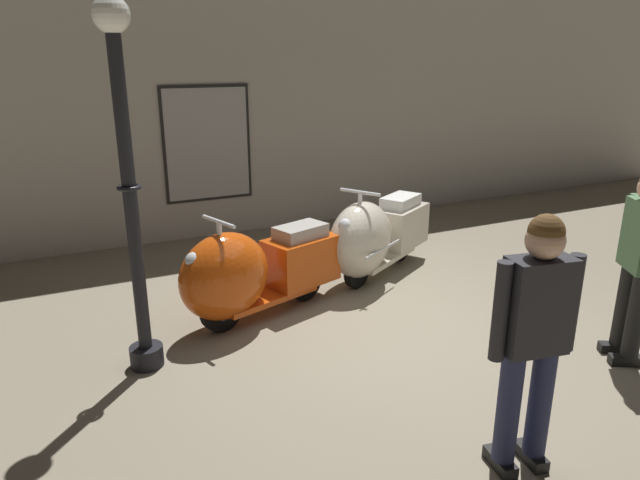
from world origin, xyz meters
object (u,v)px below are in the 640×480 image
lamppost (129,187)px  scooter_0 (250,272)px  visitor_0 (534,329)px  scooter_1 (373,236)px  visitor_1 (640,254)px

lamppost → scooter_0: bearing=22.6°
scooter_0 → visitor_0: (0.82, -2.81, 0.47)m
scooter_1 → lamppost: bearing=-11.6°
visitor_0 → visitor_1: visitor_0 is taller
scooter_1 → visitor_1: (0.98, -2.62, 0.46)m
scooter_0 → visitor_0: bearing=88.7°
scooter_1 → lamppost: lamppost is taller
scooter_0 → scooter_1: bearing=177.6°
lamppost → visitor_0: 3.09m
lamppost → visitor_0: bearing=-50.6°
scooter_1 → visitor_0: visitor_0 is taller
scooter_1 → lamppost: (-2.79, -0.92, 1.05)m
scooter_0 → visitor_1: (2.67, -2.16, 0.47)m
lamppost → scooter_1: bearing=18.2°
scooter_0 → visitor_1: 3.46m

